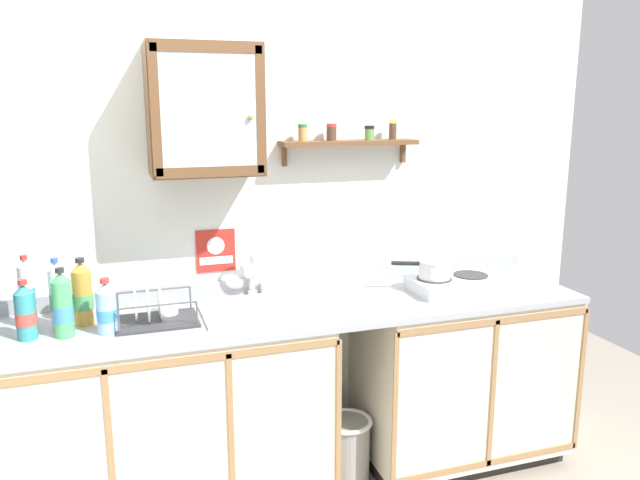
{
  "coord_description": "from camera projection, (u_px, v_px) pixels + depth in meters",
  "views": [
    {
      "loc": [
        -0.83,
        -2.46,
        1.9
      ],
      "look_at": [
        0.12,
        0.38,
        1.24
      ],
      "focal_mm": 35.08,
      "sensor_mm": 36.0,
      "label": 1
    }
  ],
  "objects": [
    {
      "name": "backsplash",
      "position": [
        288.0,
        282.0,
        3.24
      ],
      "size": [
        2.79,
        0.02,
        0.08
      ],
      "primitive_type": "cube",
      "color": "#9EA3A8",
      "rests_on": "countertop"
    },
    {
      "name": "bottle_water_blue_2",
      "position": [
        107.0,
        309.0,
        2.61
      ],
      "size": [
        0.08,
        0.08,
        0.24
      ],
      "color": "#8CB7E0",
      "rests_on": "countertop"
    },
    {
      "name": "bottle_detergent_teal_3",
      "position": [
        25.0,
        313.0,
        2.55
      ],
      "size": [
        0.08,
        0.08,
        0.25
      ],
      "color": "teal",
      "rests_on": "countertop"
    },
    {
      "name": "countertop",
      "position": [
        304.0,
        309.0,
        2.98
      ],
      "size": [
        2.79,
        0.63,
        0.03
      ],
      "primitive_type": "cube",
      "color": "#9EA3A8",
      "rests_on": "lower_cabinet_run"
    },
    {
      "name": "bottle_soda_green_1",
      "position": [
        63.0,
        306.0,
        2.57
      ],
      "size": [
        0.08,
        0.08,
        0.29
      ],
      "color": "#4CB266",
      "rests_on": "countertop"
    },
    {
      "name": "mug",
      "position": [
        168.0,
        306.0,
        2.83
      ],
      "size": [
        0.09,
        0.13,
        0.09
      ],
      "color": "white",
      "rests_on": "countertop"
    },
    {
      "name": "warning_sign",
      "position": [
        216.0,
        251.0,
        3.09
      ],
      "size": [
        0.19,
        0.01,
        0.21
      ],
      "color": "#B2261E"
    },
    {
      "name": "trash_bin",
      "position": [
        347.0,
        450.0,
        3.16
      ],
      "size": [
        0.25,
        0.25,
        0.35
      ],
      "color": "gray",
      "rests_on": "ground"
    },
    {
      "name": "wall_cabinet",
      "position": [
        204.0,
        110.0,
        2.79
      ],
      "size": [
        0.5,
        0.33,
        0.58
      ],
      "color": "brown"
    },
    {
      "name": "sink",
      "position": [
        256.0,
        313.0,
        2.95
      ],
      "size": [
        0.51,
        0.47,
        0.4
      ],
      "color": "silver",
      "rests_on": "countertop"
    },
    {
      "name": "dish_rack",
      "position": [
        155.0,
        315.0,
        2.75
      ],
      "size": [
        0.35,
        0.25,
        0.17
      ],
      "color": "#333338",
      "rests_on": "countertop"
    },
    {
      "name": "bottle_juice_amber_4",
      "position": [
        83.0,
        295.0,
        2.71
      ],
      "size": [
        0.09,
        0.09,
        0.3
      ],
      "color": "gold",
      "rests_on": "countertop"
    },
    {
      "name": "back_wall",
      "position": [
        286.0,
        219.0,
        3.2
      ],
      "size": [
        3.43,
        0.07,
        2.62
      ],
      "color": "silver",
      "rests_on": "ground"
    },
    {
      "name": "hot_plate_stove",
      "position": [
        454.0,
        284.0,
        3.22
      ],
      "size": [
        0.45,
        0.29,
        0.07
      ],
      "color": "silver",
      "rests_on": "countertop"
    },
    {
      "name": "lower_cabinet_run_right",
      "position": [
        460.0,
        376.0,
        3.35
      ],
      "size": [
        1.08,
        0.61,
        0.92
      ],
      "color": "black",
      "rests_on": "ground"
    },
    {
      "name": "spice_shelf",
      "position": [
        349.0,
        141.0,
        3.12
      ],
      "size": [
        0.71,
        0.14,
        0.22
      ],
      "color": "brown"
    },
    {
      "name": "saucepan",
      "position": [
        434.0,
        269.0,
        3.19
      ],
      "size": [
        0.29,
        0.18,
        0.09
      ],
      "color": "silver",
      "rests_on": "hot_plate_stove"
    },
    {
      "name": "lower_cabinet_run",
      "position": [
        167.0,
        421.0,
        2.88
      ],
      "size": [
        1.49,
        0.61,
        0.92
      ],
      "color": "black",
      "rests_on": "ground"
    },
    {
      "name": "bottle_water_clear_0",
      "position": [
        57.0,
        296.0,
        2.67
      ],
      "size": [
        0.07,
        0.07,
        0.31
      ],
      "color": "silver",
      "rests_on": "countertop"
    },
    {
      "name": "bottle_opaque_white_5",
      "position": [
        27.0,
        294.0,
        2.67
      ],
      "size": [
        0.07,
        0.07,
        0.32
      ],
      "color": "white",
      "rests_on": "countertop"
    }
  ]
}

